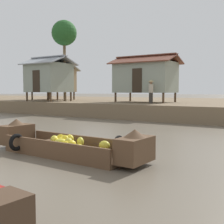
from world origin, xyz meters
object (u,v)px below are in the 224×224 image
stilt_house_mid_left (49,77)px  stilt_house_left (53,80)px  stilt_house_mid_right (145,77)px  vendor_person (151,90)px  banana_boat (67,144)px  palm_tree_mid (64,34)px

stilt_house_mid_left → stilt_house_left: bearing=129.1°
stilt_house_left → stilt_house_mid_right: stilt_house_left is taller
stilt_house_left → vendor_person: (11.90, -2.57, -1.06)m
banana_boat → vendor_person: (-3.14, 12.52, 1.60)m
stilt_house_left → palm_tree_mid: size_ratio=0.66×
vendor_person → stilt_house_left: bearing=167.8°
stilt_house_mid_right → vendor_person: 2.45m
stilt_house_mid_right → banana_boat: bearing=-72.7°
stilt_house_mid_right → vendor_person: bearing=-53.7°
palm_tree_mid → vendor_person: bearing=-0.9°
banana_boat → stilt_house_mid_right: bearing=107.3°
stilt_house_mid_left → stilt_house_mid_right: 8.39m
banana_boat → stilt_house_mid_left: bearing=136.3°
banana_boat → vendor_person: bearing=104.1°
banana_boat → stilt_house_left: (-15.05, 15.09, 2.66)m
stilt_house_mid_left → vendor_person: bearing=3.4°
vendor_person → banana_boat: bearing=-75.9°
stilt_house_mid_right → palm_tree_mid: palm_tree_mid is taller
banana_boat → palm_tree_mid: size_ratio=0.77×
vendor_person → palm_tree_mid: bearing=179.1°
stilt_house_mid_right → vendor_person: (1.31, -1.78, -1.05)m
palm_tree_mid → banana_boat: bearing=-48.2°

